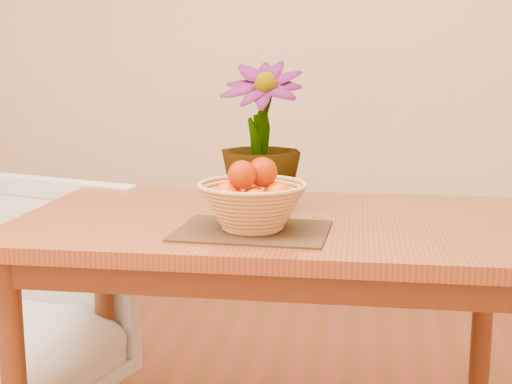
# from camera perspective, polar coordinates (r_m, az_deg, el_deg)

# --- Properties ---
(wall_back) EXTENTS (4.00, 0.02, 2.70)m
(wall_back) POSITION_cam_1_polar(r_m,az_deg,el_deg) (3.84, 5.10, 13.18)
(wall_back) COLOR #FFE4C2
(wall_back) RESTS_ON floor
(table) EXTENTS (1.40, 0.80, 0.75)m
(table) POSITION_cam_1_polar(r_m,az_deg,el_deg) (1.96, 1.51, -4.58)
(table) COLOR brown
(table) RESTS_ON floor
(placemat) EXTENTS (0.39, 0.30, 0.01)m
(placemat) POSITION_cam_1_polar(r_m,az_deg,el_deg) (1.79, -0.28, -3.12)
(placemat) COLOR #3C2815
(placemat) RESTS_ON table
(wicker_basket) EXTENTS (0.27, 0.27, 0.11)m
(wicker_basket) POSITION_cam_1_polar(r_m,az_deg,el_deg) (1.77, -0.29, -1.30)
(wicker_basket) COLOR tan
(wicker_basket) RESTS_ON placemat
(orange_pile) EXTENTS (0.19, 0.19, 0.13)m
(orange_pile) POSITION_cam_1_polar(r_m,az_deg,el_deg) (1.76, -0.26, 0.48)
(orange_pile) COLOR #F05803
(orange_pile) RESTS_ON wicker_basket
(potted_plant) EXTENTS (0.25, 0.25, 0.42)m
(potted_plant) POSITION_cam_1_polar(r_m,az_deg,el_deg) (2.02, 0.36, 4.47)
(potted_plant) COLOR #1E4814
(potted_plant) RESTS_ON table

